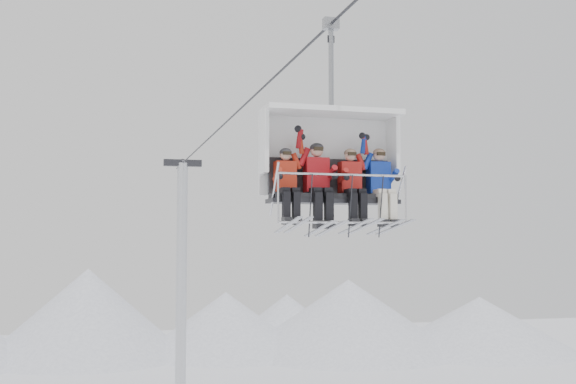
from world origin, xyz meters
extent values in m
cone|color=silver|center=(-5.00, 44.00, 3.50)|extent=(16.00, 16.00, 7.00)
cone|color=silver|center=(6.00, 43.00, 2.50)|extent=(14.00, 14.00, 5.00)
cone|color=silver|center=(16.00, 41.00, 3.00)|extent=(18.00, 18.00, 6.00)
cone|color=silver|center=(27.00, 39.00, 2.25)|extent=(16.00, 16.00, 4.50)
cone|color=silver|center=(12.00, 46.00, 2.25)|extent=(12.00, 12.00, 4.50)
cylinder|color=silver|center=(0.00, 22.00, 6.65)|extent=(0.56, 0.56, 13.30)
cube|color=#2B2C30|center=(0.00, 22.00, 13.30)|extent=(2.00, 0.35, 0.35)
cylinder|color=#2B2C30|center=(0.00, 0.00, 13.30)|extent=(0.06, 50.00, 0.06)
cube|color=black|center=(0.00, -3.35, 9.95)|extent=(2.38, 0.55, 0.10)
cube|color=black|center=(0.00, -3.09, 10.35)|extent=(2.38, 0.10, 0.69)
cube|color=#2B2C30|center=(0.00, -3.35, 9.86)|extent=(2.49, 0.60, 0.08)
cube|color=white|center=(0.00, -2.87, 10.78)|extent=(2.66, 0.10, 1.58)
cube|color=white|center=(0.00, -3.27, 11.57)|extent=(2.66, 0.90, 0.10)
cylinder|color=silver|center=(0.00, -3.90, 10.32)|extent=(2.43, 0.04, 0.04)
cylinder|color=silver|center=(0.00, -3.97, 9.45)|extent=(2.43, 0.04, 0.04)
cylinder|color=gray|center=(0.00, -3.25, 12.44)|extent=(0.10, 0.10, 1.73)
cube|color=gray|center=(0.00, -3.25, 13.30)|extent=(0.30, 0.18, 0.22)
cube|color=red|center=(-0.93, -3.31, 10.31)|extent=(0.39, 0.26, 0.57)
sphere|color=tan|center=(-0.93, -3.35, 10.72)|extent=(0.21, 0.21, 0.21)
cube|color=black|center=(-1.02, -3.75, 9.77)|extent=(0.13, 0.15, 0.46)
cube|color=black|center=(-0.84, -3.75, 9.77)|extent=(0.13, 0.15, 0.46)
cube|color=#B2B4BC|center=(-1.02, -3.85, 9.40)|extent=(0.09, 1.69, 0.26)
cube|color=#B2B4BC|center=(-0.84, -3.85, 9.40)|extent=(0.09, 1.69, 0.26)
cube|color=#A31217|center=(-0.32, -3.31, 10.36)|extent=(0.44, 0.29, 0.65)
sphere|color=tan|center=(-0.32, -3.35, 10.82)|extent=(0.24, 0.24, 0.24)
cube|color=black|center=(-0.43, -3.75, 9.74)|extent=(0.15, 0.15, 0.52)
cube|color=black|center=(-0.22, -3.75, 9.74)|extent=(0.15, 0.15, 0.52)
cube|color=#B2B4BC|center=(-0.43, -3.85, 9.34)|extent=(0.10, 1.69, 0.26)
cube|color=#B2B4BC|center=(-0.22, -3.85, 9.34)|extent=(0.10, 1.69, 0.26)
cube|color=#AC1C18|center=(0.34, -3.31, 10.32)|extent=(0.40, 0.27, 0.59)
sphere|color=tan|center=(0.34, -3.35, 10.74)|extent=(0.22, 0.22, 0.22)
cube|color=black|center=(0.25, -3.75, 9.76)|extent=(0.13, 0.15, 0.48)
cube|color=black|center=(0.44, -3.75, 9.76)|extent=(0.13, 0.15, 0.48)
cube|color=#B2B4BC|center=(0.25, -3.85, 9.38)|extent=(0.09, 1.69, 0.26)
cube|color=#B2B4BC|center=(0.44, -3.85, 9.38)|extent=(0.09, 1.69, 0.26)
cube|color=#13319E|center=(0.93, -3.31, 10.33)|extent=(0.41, 0.27, 0.61)
sphere|color=tan|center=(0.93, -3.35, 10.76)|extent=(0.22, 0.22, 0.22)
cube|color=white|center=(0.83, -3.75, 9.76)|extent=(0.14, 0.15, 0.49)
cube|color=white|center=(1.03, -3.75, 9.76)|extent=(0.14, 0.15, 0.49)
cube|color=#B2B4BC|center=(0.83, -3.85, 9.37)|extent=(0.09, 1.69, 0.26)
cube|color=#B2B4BC|center=(1.03, -3.85, 9.37)|extent=(0.09, 1.69, 0.26)
camera|label=1|loc=(-4.27, -16.22, 9.10)|focal=45.00mm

